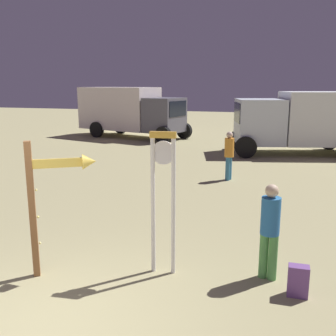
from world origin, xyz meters
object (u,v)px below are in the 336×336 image
person_near_clock (270,227)px  backpack (298,281)px  box_truck_far (129,110)px  person_distant (229,153)px  standing_clock (163,190)px  box_truck_near (309,120)px  arrow_sign (55,187)px

person_near_clock → backpack: bearing=-43.0°
backpack → box_truck_far: (-8.98, 15.58, 1.34)m
person_distant → box_truck_far: 11.29m
person_near_clock → box_truck_far: bearing=119.4°
standing_clock → box_truck_far: box_truck_far is taller
person_near_clock → backpack: (0.45, -0.42, -0.64)m
backpack → person_distant: person_distant is taller
box_truck_near → box_truck_far: size_ratio=0.97×
box_truck_near → box_truck_far: (-9.74, 2.91, 0.06)m
person_near_clock → box_truck_near: (1.21, 12.25, 0.65)m
box_truck_near → arrow_sign: bearing=-109.0°
person_near_clock → box_truck_far: box_truck_far is taller
standing_clock → person_near_clock: (1.66, 0.26, -0.53)m
person_distant → person_near_clock: bearing=-76.7°
person_near_clock → backpack: 0.88m
person_near_clock → box_truck_far: (-8.53, 15.16, 0.70)m
arrow_sign → person_near_clock: (3.28, 0.78, -0.59)m
backpack → person_near_clock: bearing=137.0°
backpack → box_truck_near: size_ratio=0.07×
person_distant → box_truck_far: (-7.03, 8.80, 0.69)m
arrow_sign → backpack: arrow_sign is taller
person_distant → box_truck_near: size_ratio=0.23×
person_near_clock → backpack: person_near_clock is taller
person_near_clock → person_distant: (-1.50, 6.36, 0.01)m
standing_clock → person_near_clock: 1.76m
person_distant → box_truck_far: size_ratio=0.23×
person_near_clock → backpack: size_ratio=3.27×
standing_clock → person_near_clock: standing_clock is taller
arrow_sign → person_near_clock: 3.43m
arrow_sign → person_distant: 7.38m
standing_clock → person_distant: 6.64m
standing_clock → arrow_sign: (-1.62, -0.52, 0.05)m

